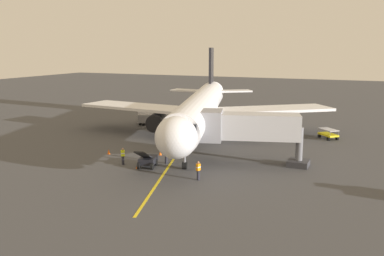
% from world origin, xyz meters
% --- Properties ---
extents(ground_plane, '(220.00, 220.00, 0.00)m').
position_xyz_m(ground_plane, '(0.00, 0.00, 0.00)').
color(ground_plane, '#424244').
extents(apron_lead_in_line, '(11.47, 38.46, 0.01)m').
position_xyz_m(apron_lead_in_line, '(2.00, 8.95, 0.01)').
color(apron_lead_in_line, yellow).
rests_on(apron_lead_in_line, ground).
extents(airplane, '(33.40, 39.57, 11.50)m').
position_xyz_m(airplane, '(2.08, 2.68, 4.00)').
color(airplane, white).
rests_on(airplane, ground).
extents(jet_bridge, '(11.43, 5.71, 5.40)m').
position_xyz_m(jet_bridge, '(-6.24, 12.00, 3.76)').
color(jet_bridge, '#B7B7BC').
rests_on(jet_bridge, ground).
extents(ground_crew_marshaller, '(0.36, 0.46, 1.71)m').
position_xyz_m(ground_crew_marshaller, '(-4.34, 18.54, 0.89)').
color(ground_crew_marshaller, '#23232D').
rests_on(ground_crew_marshaller, ground).
extents(ground_crew_wing_walker, '(0.47, 0.41, 1.71)m').
position_xyz_m(ground_crew_wing_walker, '(0.79, 14.74, 0.89)').
color(ground_crew_wing_walker, '#23232D').
rests_on(ground_crew_wing_walker, ground).
extents(ground_crew_loader, '(0.47, 0.44, 1.71)m').
position_xyz_m(ground_crew_loader, '(4.50, 16.96, 0.89)').
color(ground_crew_loader, '#23232D').
rests_on(ground_crew_loader, ground).
extents(box_truck_near_nose, '(3.64, 5.00, 2.62)m').
position_xyz_m(box_truck_near_nose, '(14.38, -4.74, 1.39)').
color(box_truck_near_nose, '#9E9EA3').
rests_on(box_truck_near_nose, ground).
extents(belt_loader_portside, '(2.36, 4.73, 2.32)m').
position_xyz_m(belt_loader_portside, '(1.87, 16.65, 0.71)').
color(belt_loader_portside, black).
rests_on(belt_loader_portside, ground).
extents(baggage_cart_starboard_side, '(2.79, 2.86, 1.27)m').
position_xyz_m(baggage_cart_starboard_side, '(-12.85, -4.07, 0.66)').
color(baggage_cart_starboard_side, yellow).
rests_on(baggage_cart_starboard_side, ground).
extents(safety_cone_nose_left, '(0.32, 0.32, 0.55)m').
position_xyz_m(safety_cone_nose_left, '(2.90, 12.04, 0.28)').
color(safety_cone_nose_left, '#F2590F').
rests_on(safety_cone_nose_left, ground).
extents(safety_cone_nose_right, '(0.32, 0.32, 0.55)m').
position_xyz_m(safety_cone_nose_right, '(2.49, 17.51, 0.28)').
color(safety_cone_nose_right, '#F2590F').
rests_on(safety_cone_nose_right, ground).
extents(safety_cone_wing_port, '(0.32, 0.32, 0.55)m').
position_xyz_m(safety_cone_wing_port, '(8.29, 13.94, 0.28)').
color(safety_cone_wing_port, '#F2590F').
rests_on(safety_cone_wing_port, ground).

